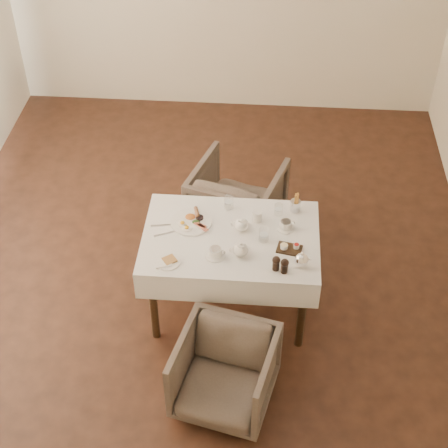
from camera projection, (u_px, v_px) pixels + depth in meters
name	position (u px, v px, depth m)	size (l,w,h in m)	color
table	(231.00, 248.00, 5.03)	(1.28, 0.88, 0.75)	black
armchair_near	(225.00, 373.00, 4.62)	(0.63, 0.65, 0.59)	#4E4239
armchair_far	(237.00, 200.00, 5.93)	(0.71, 0.73, 0.66)	#4E4239
breakfast_plate	(191.00, 221.00, 5.06)	(0.31, 0.31, 0.04)	white
side_plate	(167.00, 262.00, 4.75)	(0.18, 0.17, 0.02)	white
teapot_centre	(242.00, 224.00, 4.97)	(0.15, 0.11, 0.12)	white
teapot_front	(241.00, 249.00, 4.77)	(0.15, 0.12, 0.12)	white
creamer	(257.00, 216.00, 5.06)	(0.07, 0.07, 0.08)	white
teacup_near	(215.00, 253.00, 4.78)	(0.14, 0.14, 0.07)	white
teacup_far	(286.00, 225.00, 5.00)	(0.14, 0.14, 0.07)	white
glass_left	(229.00, 202.00, 5.16)	(0.07, 0.07, 0.10)	silver
glass_mid	(264.00, 235.00, 4.89)	(0.07, 0.07, 0.10)	silver
glass_right	(278.00, 209.00, 5.11)	(0.06, 0.06, 0.09)	silver
condiment_board	(289.00, 248.00, 4.84)	(0.19, 0.15, 0.04)	black
pepper_mill_left	(276.00, 263.00, 4.67)	(0.06, 0.06, 0.12)	black
pepper_mill_right	(285.00, 266.00, 4.65)	(0.06, 0.06, 0.12)	black
silver_pot	(302.00, 259.00, 4.69)	(0.12, 0.10, 0.13)	white
fries_cup	(296.00, 203.00, 5.12)	(0.08, 0.08, 0.16)	silver
cutlery_fork	(164.00, 225.00, 5.04)	(0.02, 0.20, 0.00)	silver
cutlery_knife	(166.00, 233.00, 4.98)	(0.01, 0.19, 0.00)	silver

